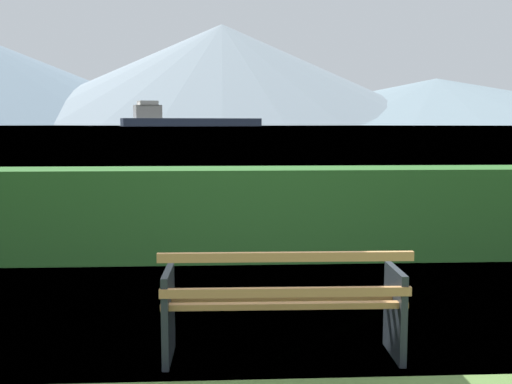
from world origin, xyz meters
TOP-DOWN VIEW (x-y plane):
  - ground_plane at (0.00, 0.00)m, footprint 1400.00×1400.00m
  - water_surface at (0.00, 309.57)m, footprint 620.00×620.00m
  - park_bench at (-0.00, -0.06)m, footprint 1.79×0.60m
  - hedge_row at (0.00, 3.48)m, footprint 11.24×0.84m
  - cargo_ship_large at (-19.23, 291.07)m, footprint 65.98×28.62m
  - distant_hills at (-54.17, 567.59)m, footprint 858.47×429.44m

SIDE VIEW (x-z plane):
  - ground_plane at x=0.00m, z-range 0.00..0.00m
  - water_surface at x=0.00m, z-range 0.00..0.00m
  - park_bench at x=0.00m, z-range -0.01..0.86m
  - hedge_row at x=0.00m, z-range 0.00..1.18m
  - cargo_ship_large at x=-19.23m, z-range -2.56..9.06m
  - distant_hills at x=-54.17m, z-range -5.88..82.65m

